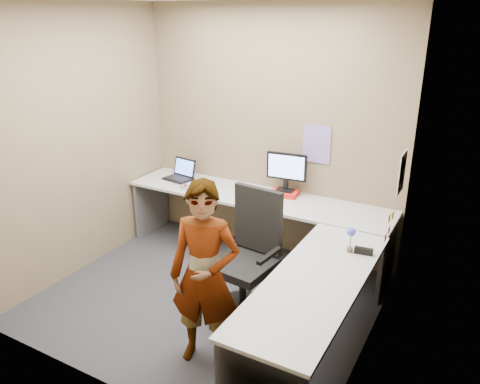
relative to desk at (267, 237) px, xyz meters
The scene contains 20 objects.
ground 0.83m from the desk, 138.54° to the right, with size 3.00×3.00×0.00m, color #29292F.
wall_back 1.27m from the desk, 115.54° to the left, with size 3.00×3.00×0.00m, color #756548.
wall_right 1.36m from the desk, 19.95° to the right, with size 2.70×2.70×0.00m, color #756548.
wall_left 2.12m from the desk, 168.73° to the right, with size 2.70×2.70×0.00m, color #756548.
desk is the anchor object (origin of this frame).
paper_ream 0.78m from the desk, 101.76° to the left, with size 0.27×0.20×0.05m, color red.
monitor 0.90m from the desk, 101.52° to the left, with size 0.44×0.14×0.41m.
laptop 1.63m from the desk, 155.50° to the left, with size 0.36×0.31×0.23m.
trackball_mouse 1.27m from the desk, 162.24° to the left, with size 0.12×0.08×0.07m.
origami 0.66m from the desk, 120.53° to the left, with size 0.10×0.10×0.06m, color white.
stapler 0.97m from the desk, ahead, with size 0.15×0.04×0.06m, color black.
flower 0.90m from the desk, 11.86° to the right, with size 0.07×0.07×0.22m.
calendar_purple 1.15m from the desk, 82.85° to the left, with size 0.30×0.01×0.40m, color #846BB7.
calendar_white 1.35m from the desk, 26.02° to the left, with size 0.01×0.28×0.38m, color white.
sticky_note_a 1.13m from the desk, ahead, with size 0.01×0.07×0.07m, color #F2E059.
sticky_note_b 1.10m from the desk, 11.49° to the left, with size 0.01×0.07×0.07m, color pink.
sticky_note_c 1.08m from the desk, ahead, with size 0.01×0.07×0.07m, color pink.
sticky_note_d 1.15m from the desk, 16.61° to the left, with size 0.01×0.07×0.07m, color #F2E059.
office_chair 0.41m from the desk, 91.14° to the right, with size 0.61×0.60×1.14m.
person 1.09m from the desk, 89.51° to the right, with size 0.54×0.35×1.48m, color #999399.
Camera 1 is at (2.14, -3.21, 2.54)m, focal length 35.00 mm.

